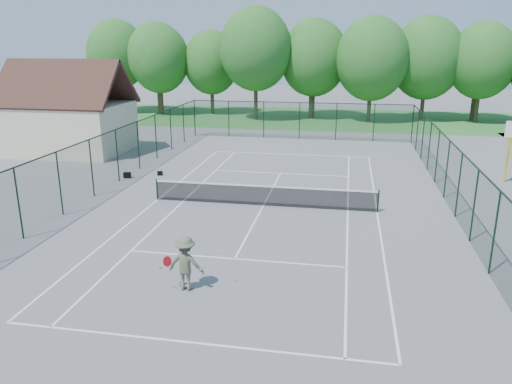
% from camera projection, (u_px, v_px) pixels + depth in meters
% --- Properties ---
extents(ground, '(140.00, 140.00, 0.00)m').
position_uv_depth(ground, '(263.00, 206.00, 24.61)').
color(ground, slate).
rests_on(ground, ground).
extents(grass_far, '(80.00, 16.00, 0.01)m').
position_uv_depth(grass_far, '(310.00, 118.00, 52.86)').
color(grass_far, '#367C33').
rests_on(grass_far, ground).
extents(court_lines, '(11.05, 23.85, 0.01)m').
position_uv_depth(court_lines, '(263.00, 206.00, 24.61)').
color(court_lines, white).
rests_on(court_lines, ground).
extents(tennis_net, '(11.08, 0.08, 1.10)m').
position_uv_depth(tennis_net, '(263.00, 195.00, 24.44)').
color(tennis_net, black).
rests_on(tennis_net, ground).
extents(fence_enclosure, '(18.05, 36.05, 3.02)m').
position_uv_depth(fence_enclosure, '(263.00, 175.00, 24.16)').
color(fence_enclosure, '#1B3B24').
rests_on(fence_enclosure, ground).
extents(utility_building, '(8.60, 6.27, 6.63)m').
position_uv_depth(utility_building, '(68.00, 109.00, 35.88)').
color(utility_building, beige).
rests_on(utility_building, ground).
extents(tree_line_far, '(39.40, 6.40, 9.70)m').
position_uv_depth(tree_line_far, '(312.00, 60.00, 51.13)').
color(tree_line_far, '#473926').
rests_on(tree_line_far, ground).
extents(sports_bag_a, '(0.46, 0.33, 0.33)m').
position_uv_depth(sports_bag_a, '(127.00, 175.00, 29.60)').
color(sports_bag_a, black).
rests_on(sports_bag_a, ground).
extents(sports_bag_b, '(0.38, 0.31, 0.25)m').
position_uv_depth(sports_bag_b, '(160.00, 173.00, 30.18)').
color(sports_bag_b, black).
rests_on(sports_bag_b, ground).
extents(tennis_player, '(2.01, 0.93, 1.83)m').
position_uv_depth(tennis_player, '(186.00, 263.00, 16.05)').
color(tennis_player, '#585C44').
rests_on(tennis_player, ground).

